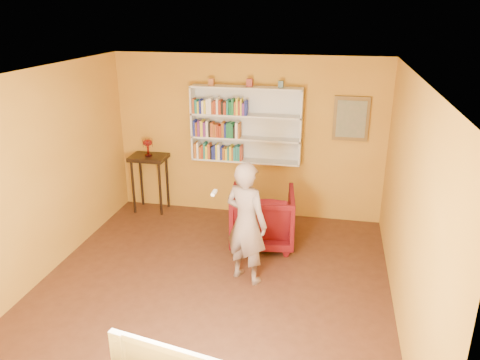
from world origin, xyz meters
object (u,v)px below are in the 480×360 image
(person, at_px, (246,223))
(armchair, at_px, (262,217))
(bookshelf, at_px, (247,124))
(console_table, at_px, (149,165))
(ruby_lustre, at_px, (148,144))

(person, bearing_deg, armchair, -68.95)
(bookshelf, bearing_deg, armchair, -66.63)
(armchair, relative_size, person, 0.58)
(armchair, bearing_deg, console_table, -29.71)
(armchair, bearing_deg, bookshelf, -74.27)
(console_table, bearing_deg, person, -42.29)
(bookshelf, height_order, armchair, bookshelf)
(bookshelf, distance_m, console_table, 1.85)
(bookshelf, bearing_deg, console_table, -174.57)
(console_table, relative_size, armchair, 1.06)
(console_table, xyz_separation_m, armchair, (2.12, -0.86, -0.40))
(console_table, height_order, armchair, console_table)
(console_table, height_order, ruby_lustre, ruby_lustre)
(console_table, relative_size, ruby_lustre, 3.54)
(console_table, bearing_deg, ruby_lustre, -53.13)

